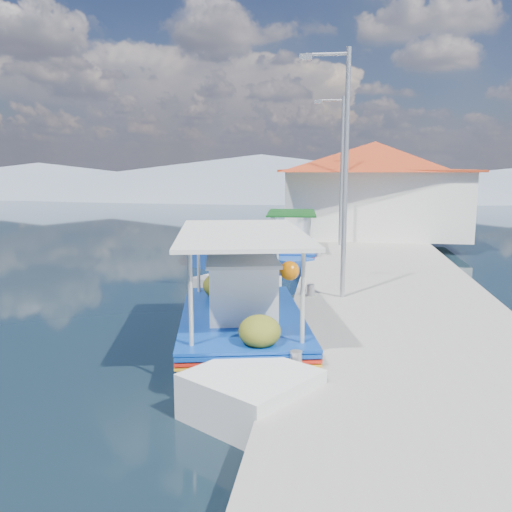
# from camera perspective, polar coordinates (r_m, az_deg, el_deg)

# --- Properties ---
(ground) EXTENTS (160.00, 160.00, 0.00)m
(ground) POSITION_cam_1_polar(r_m,az_deg,el_deg) (12.62, -12.33, -7.94)
(ground) COLOR black
(ground) RESTS_ON ground
(quay) EXTENTS (5.00, 44.00, 0.50)m
(quay) POSITION_cam_1_polar(r_m,az_deg,el_deg) (17.66, 13.25, -2.11)
(quay) COLOR gray
(quay) RESTS_ON ground
(bollards) EXTENTS (0.20, 17.20, 0.30)m
(bollards) POSITION_cam_1_polar(r_m,az_deg,el_deg) (16.78, 6.35, -1.12)
(bollards) COLOR #A5A8AD
(bollards) RESTS_ON quay
(main_caique) EXTENTS (3.59, 8.13, 2.74)m
(main_caique) POSITION_cam_1_polar(r_m,az_deg,el_deg) (11.08, -1.34, -7.34)
(main_caique) COLOR white
(main_caique) RESTS_ON ground
(caique_green_canopy) EXTENTS (2.04, 5.94, 2.23)m
(caique_green_canopy) POSITION_cam_1_polar(r_m,az_deg,el_deg) (20.86, 3.80, 0.13)
(caique_green_canopy) COLOR #1B45A2
(caique_green_canopy) RESTS_ON ground
(caique_blue_hull) EXTENTS (2.27, 5.52, 1.00)m
(caique_blue_hull) POSITION_cam_1_polar(r_m,az_deg,el_deg) (22.30, -4.75, 0.57)
(caique_blue_hull) COLOR #1B45A2
(caique_blue_hull) RESTS_ON ground
(harbor_building) EXTENTS (10.49, 10.49, 4.40)m
(harbor_building) POSITION_cam_1_polar(r_m,az_deg,el_deg) (26.32, 12.50, 7.24)
(harbor_building) COLOR white
(harbor_building) RESTS_ON quay
(lamp_post_near) EXTENTS (1.21, 0.14, 6.00)m
(lamp_post_near) POSITION_cam_1_polar(r_m,az_deg,el_deg) (13.24, 9.18, 9.90)
(lamp_post_near) COLOR #A5A8AD
(lamp_post_near) RESTS_ON quay
(lamp_post_far) EXTENTS (1.21, 0.14, 6.00)m
(lamp_post_far) POSITION_cam_1_polar(r_m,az_deg,el_deg) (22.24, 8.92, 9.74)
(lamp_post_far) COLOR #A5A8AD
(lamp_post_far) RESTS_ON quay
(mountain_ridge) EXTENTS (171.40, 96.00, 5.50)m
(mountain_ridge) POSITION_cam_1_polar(r_m,az_deg,el_deg) (67.29, 10.36, 7.99)
(mountain_ridge) COLOR slate
(mountain_ridge) RESTS_ON ground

